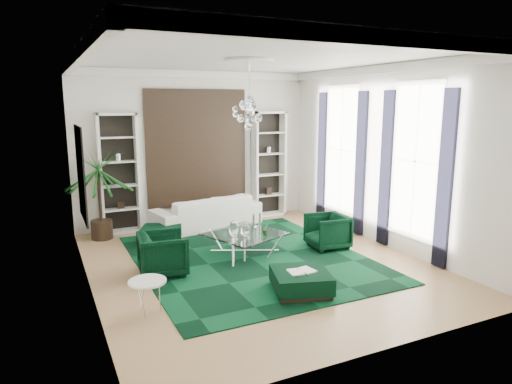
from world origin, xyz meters
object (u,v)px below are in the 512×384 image
armchair_left (163,254)px  palm (99,183)px  armchair_right (327,231)px  side_table (148,298)px  sofa (206,212)px  ottoman_front (301,282)px  coffee_table (245,244)px  ottoman_side (161,236)px

armchair_left → palm: size_ratio=0.32×
armchair_right → side_table: armchair_right is taller
side_table → palm: 4.37m
sofa → ottoman_front: 4.41m
coffee_table → ottoman_front: coffee_table is taller
ottoman_side → ottoman_front: size_ratio=0.92×
ottoman_front → side_table: bearing=174.1°
armchair_left → coffee_table: bearing=-72.4°
armchair_left → side_table: bearing=164.5°
ottoman_side → ottoman_front: ottoman_side is taller
armchair_right → side_table: bearing=-63.9°
sofa → side_table: (-2.35, -4.15, -0.13)m
sofa → palm: size_ratio=1.04×
armchair_right → ottoman_front: size_ratio=0.89×
ottoman_side → palm: palm is taller
sofa → coffee_table: (0.00, -2.30, -0.16)m
sofa → armchair_right: size_ratio=3.37×
coffee_table → ottoman_side: coffee_table is taller
coffee_table → ottoman_front: size_ratio=1.48×
palm → ottoman_front: bearing=-60.9°
sofa → coffee_table: 2.31m
coffee_table → ottoman_front: (0.05, -2.10, -0.05)m
ottoman_side → side_table: (-1.00, -3.30, 0.08)m
armchair_left → side_table: (-0.60, -1.50, -0.12)m
armchair_right → ottoman_side: armchair_right is taller
armchair_right → palm: size_ratio=0.31×
ottoman_side → armchair_left: bearing=-102.5°
side_table → palm: (-0.10, 4.25, 1.03)m
armchair_left → ottoman_side: 1.85m
palm → coffee_table: bearing=-44.4°
sofa → ottoman_side: size_ratio=3.26×
armchair_right → palm: 5.11m
armchair_right → coffee_table: size_ratio=0.60×
sofa → ottoman_side: bearing=21.6°
armchair_right → coffee_table: 1.79m
armchair_right → palm: bearing=-117.3°
armchair_left → armchair_right: size_ratio=1.06×
ottoman_side → side_table: side_table is taller
armchair_left → ottoman_front: bearing=-127.9°
ottoman_front → side_table: (-2.40, 0.25, 0.08)m
ottoman_side → side_table: bearing=-106.9°
armchair_right → ottoman_front: 2.45m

